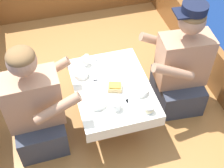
{
  "coord_description": "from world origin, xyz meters",
  "views": [
    {
      "loc": [
        -0.44,
        -1.48,
        2.38
      ],
      "look_at": [
        0.0,
        0.09,
        0.66
      ],
      "focal_mm": 50.0,
      "sensor_mm": 36.0,
      "label": 1
    }
  ],
  "objects": [
    {
      "name": "bowl_center_far",
      "position": [
        -0.16,
        -0.06,
        0.66
      ],
      "size": [
        0.13,
        0.13,
        0.04
      ],
      "color": "white",
      "rests_on": "cockpit_table"
    },
    {
      "name": "utensil_fork_starboard",
      "position": [
        0.06,
        -0.14,
        0.64
      ],
      "size": [
        0.04,
        0.17,
        0.0
      ],
      "rotation": [
        0.0,
        0.0,
        1.43
      ],
      "color": "silver",
      "rests_on": "cockpit_table"
    },
    {
      "name": "ground_plane",
      "position": [
        0.0,
        0.0,
        0.0
      ],
      "size": [
        60.0,
        60.0,
        0.0
      ],
      "primitive_type": "plane",
      "color": "navy"
    },
    {
      "name": "person_starboard",
      "position": [
        0.59,
        0.12,
        0.64
      ],
      "size": [
        0.55,
        0.48,
        0.98
      ],
      "rotation": [
        0.0,
        0.0,
        3.06
      ],
      "color": "#333847",
      "rests_on": "boat_deck"
    },
    {
      "name": "boat_deck",
      "position": [
        0.0,
        0.0,
        0.13
      ],
      "size": [
        2.04,
        3.5,
        0.25
      ],
      "primitive_type": "cube",
      "color": "#9E6B38",
      "rests_on": "ground_plane"
    },
    {
      "name": "utensil_spoon_starboard",
      "position": [
        -0.09,
        0.45,
        0.64
      ],
      "size": [
        0.11,
        0.15,
        0.01
      ],
      "rotation": [
        0.0,
        0.0,
        2.19
      ],
      "color": "silver",
      "rests_on": "cockpit_table"
    },
    {
      "name": "bowl_starboard_near",
      "position": [
        -0.21,
        0.26,
        0.66
      ],
      "size": [
        0.12,
        0.12,
        0.04
      ],
      "color": "white",
      "rests_on": "cockpit_table"
    },
    {
      "name": "sandwich",
      "position": [
        0.01,
        0.04,
        0.67
      ],
      "size": [
        0.13,
        0.11,
        0.05
      ],
      "rotation": [
        0.0,
        0.0,
        -0.31
      ],
      "color": "tan",
      "rests_on": "plate_sandwich"
    },
    {
      "name": "coffee_cup_starboard",
      "position": [
        -0.03,
        -0.13,
        0.67
      ],
      "size": [
        0.1,
        0.07,
        0.06
      ],
      "color": "white",
      "rests_on": "cockpit_table"
    },
    {
      "name": "utensil_spoon_center",
      "position": [
        0.09,
        -0.07,
        0.64
      ],
      "size": [
        0.15,
        0.1,
        0.01
      ],
      "rotation": [
        0.0,
        0.0,
        0.53
      ],
      "color": "silver",
      "rests_on": "cockpit_table"
    },
    {
      "name": "plate_sandwich",
      "position": [
        0.01,
        0.04,
        0.65
      ],
      "size": [
        0.21,
        0.21,
        0.01
      ],
      "color": "white",
      "rests_on": "cockpit_table"
    },
    {
      "name": "cockpit_table",
      "position": [
        0.0,
        0.09,
        0.6
      ],
      "size": [
        0.58,
        0.77,
        0.39
      ],
      "color": "#B2B2B7",
      "rests_on": "boat_deck"
    },
    {
      "name": "tin_can",
      "position": [
        0.18,
        -0.22,
        0.67
      ],
      "size": [
        0.07,
        0.07,
        0.05
      ],
      "color": "silver",
      "rests_on": "cockpit_table"
    },
    {
      "name": "bowl_port_near",
      "position": [
        0.18,
        -0.03,
        0.66
      ],
      "size": [
        0.12,
        0.12,
        0.04
      ],
      "color": "white",
      "rests_on": "cockpit_table"
    },
    {
      "name": "coffee_cup_port",
      "position": [
        -0.14,
        0.38,
        0.68
      ],
      "size": [
        0.09,
        0.06,
        0.07
      ],
      "color": "white",
      "rests_on": "cockpit_table"
    },
    {
      "name": "plate_bread",
      "position": [
        0.11,
        0.27,
        0.65
      ],
      "size": [
        0.16,
        0.16,
        0.01
      ],
      "color": "white",
      "rests_on": "cockpit_table"
    },
    {
      "name": "person_port",
      "position": [
        -0.59,
        0.03,
        0.62
      ],
      "size": [
        0.53,
        0.45,
        0.93
      ],
      "rotation": [
        0.0,
        0.0,
        0.02
      ],
      "color": "#333847",
      "rests_on": "boat_deck"
    },
    {
      "name": "utensil_fork_port",
      "position": [
        -0.06,
        0.17,
        0.64
      ],
      "size": [
        0.17,
        0.04,
        0.0
      ],
      "rotation": [
        0.0,
        0.0,
        3.01
      ],
      "color": "silver",
      "rests_on": "cockpit_table"
    },
    {
      "name": "utensil_knife_port",
      "position": [
        -0.04,
        0.39,
        0.64
      ],
      "size": [
        0.17,
        0.05,
        0.0
      ],
      "rotation": [
        0.0,
        0.0,
        2.91
      ],
      "color": "silver",
      "rests_on": "cockpit_table"
    }
  ]
}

